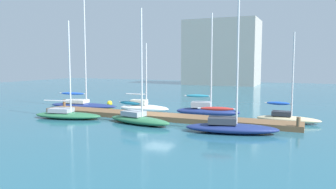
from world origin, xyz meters
name	(u,v)px	position (x,y,z in m)	size (l,w,h in m)	color
ground_plane	(159,119)	(0.00, 0.00, 0.00)	(120.00, 120.00, 0.00)	#286075
dock_pier	(159,117)	(0.00, 0.00, 0.21)	(23.84, 2.33, 0.43)	brown
dock_piling_near_end	(64,105)	(-11.52, 1.02, 0.54)	(0.28, 0.28, 1.09)	brown
dock_piling_far_end	(298,125)	(11.52, -1.02, 0.54)	(0.28, 0.28, 1.09)	brown
sailboat_0	(82,103)	(-10.74, 2.97, 0.50)	(8.12, 3.11, 11.84)	navy
sailboat_1	(67,114)	(-7.61, -3.09, 0.42)	(6.53, 3.26, 8.60)	#2D7047
sailboat_2	(143,107)	(-3.13, 2.98, 0.52)	(5.32, 2.09, 6.89)	white
sailboat_3	(138,118)	(-0.53, -2.80, 0.51)	(6.19, 2.89, 9.22)	#2D7047
sailboat_4	(207,110)	(3.40, 3.26, 0.59)	(6.16, 2.84, 9.47)	navy
sailboat_5	(230,126)	(7.12, -3.26, 0.54)	(6.79, 3.29, 10.47)	navy
sailboat_6	(287,117)	(10.51, 2.65, 0.48)	(5.14, 1.58, 7.44)	beige
mooring_buoy_yellow	(110,103)	(-9.00, 5.70, 0.31)	(0.61, 0.61, 0.61)	yellow
harbor_building_distant	(222,53)	(-6.70, 47.91, 7.26)	(16.13, 10.05, 14.51)	#ADA89E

